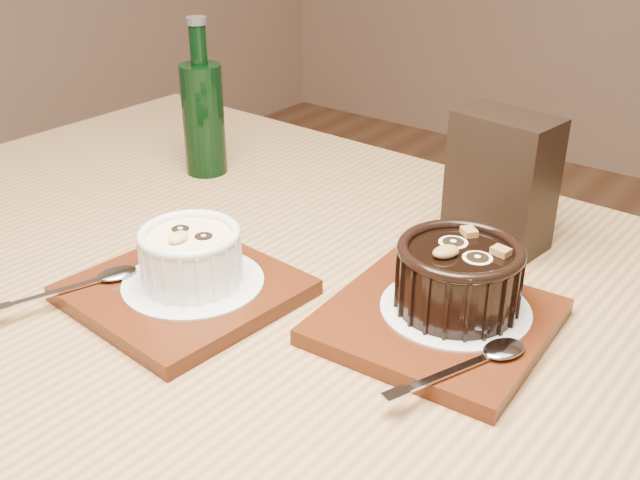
# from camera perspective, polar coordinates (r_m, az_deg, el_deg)

# --- Properties ---
(table) EXTENTS (1.22, 0.83, 0.75)m
(table) POSITION_cam_1_polar(r_m,az_deg,el_deg) (0.73, -2.74, -11.17)
(table) COLOR olive
(table) RESTS_ON ground
(tray_left) EXTENTS (0.19, 0.19, 0.01)m
(tray_left) POSITION_cam_1_polar(r_m,az_deg,el_deg) (0.70, -10.24, -3.81)
(tray_left) COLOR #4E1F0D
(tray_left) RESTS_ON table
(doily_left) EXTENTS (0.13, 0.13, 0.00)m
(doily_left) POSITION_cam_1_polar(r_m,az_deg,el_deg) (0.70, -9.64, -3.15)
(doily_left) COLOR silver
(doily_left) RESTS_ON tray_left
(ramekin_white) EXTENTS (0.09, 0.09, 0.06)m
(ramekin_white) POSITION_cam_1_polar(r_m,az_deg,el_deg) (0.68, -9.83, -1.02)
(ramekin_white) COLOR white
(ramekin_white) RESTS_ON doily_left
(spoon_left) EXTENTS (0.07, 0.14, 0.01)m
(spoon_left) POSITION_cam_1_polar(r_m,az_deg,el_deg) (0.71, -17.85, -3.20)
(spoon_left) COLOR silver
(spoon_left) RESTS_ON tray_left
(tray_right) EXTENTS (0.19, 0.19, 0.01)m
(tray_right) POSITION_cam_1_polar(r_m,az_deg,el_deg) (0.65, 8.86, -6.16)
(tray_right) COLOR #4E1F0D
(tray_right) RESTS_ON table
(doily_right) EXTENTS (0.13, 0.13, 0.00)m
(doily_right) POSITION_cam_1_polar(r_m,az_deg,el_deg) (0.66, 10.27, -5.13)
(doily_right) COLOR silver
(doily_right) RESTS_ON tray_right
(ramekin_dark) EXTENTS (0.11, 0.11, 0.06)m
(ramekin_dark) POSITION_cam_1_polar(r_m,az_deg,el_deg) (0.64, 10.51, -2.56)
(ramekin_dark) COLOR black
(ramekin_dark) RESTS_ON doily_right
(spoon_right) EXTENTS (0.07, 0.13, 0.01)m
(spoon_right) POSITION_cam_1_polar(r_m,az_deg,el_deg) (0.59, 11.34, -9.14)
(spoon_right) COLOR silver
(spoon_right) RESTS_ON tray_right
(condiment_stand) EXTENTS (0.11, 0.07, 0.14)m
(condiment_stand) POSITION_cam_1_polar(r_m,az_deg,el_deg) (0.78, 13.65, 4.37)
(condiment_stand) COLOR black
(condiment_stand) RESTS_ON table
(green_bottle) EXTENTS (0.05, 0.05, 0.20)m
(green_bottle) POSITION_cam_1_polar(r_m,az_deg,el_deg) (0.96, -8.89, 9.39)
(green_bottle) COLOR black
(green_bottle) RESTS_ON table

